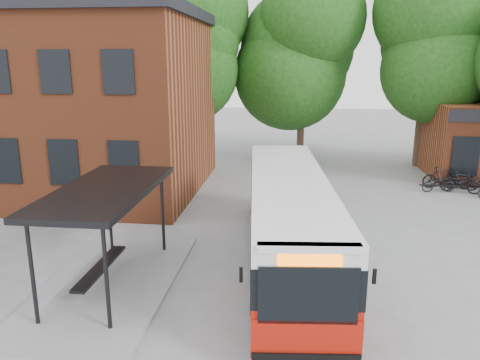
# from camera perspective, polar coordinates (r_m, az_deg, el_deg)

# --- Properties ---
(ground) EXTENTS (100.00, 100.00, 0.00)m
(ground) POSITION_cam_1_polar(r_m,az_deg,el_deg) (14.17, 3.74, -11.66)
(ground) COLOR slate
(station_building) EXTENTS (18.40, 10.40, 8.50)m
(station_building) POSITION_cam_1_polar(r_m,az_deg,el_deg) (25.68, -25.63, 8.64)
(station_building) COLOR brown
(station_building) RESTS_ON ground
(bus_shelter) EXTENTS (3.60, 7.00, 2.90)m
(bus_shelter) POSITION_cam_1_polar(r_m,az_deg,el_deg) (13.63, -15.78, -6.66)
(bus_shelter) COLOR black
(bus_shelter) RESTS_ON ground
(bike_rail) EXTENTS (5.20, 0.10, 0.38)m
(bike_rail) POSITION_cam_1_polar(r_m,az_deg,el_deg) (25.07, 26.70, -1.06)
(bike_rail) COLOR black
(bike_rail) RESTS_ON ground
(tree_0) EXTENTS (7.92, 7.92, 11.00)m
(tree_0) POSITION_cam_1_polar(r_m,az_deg,el_deg) (29.46, -6.45, 12.95)
(tree_0) COLOR #174311
(tree_0) RESTS_ON ground
(tree_1) EXTENTS (7.92, 7.92, 10.40)m
(tree_1) POSITION_cam_1_polar(r_m,az_deg,el_deg) (29.74, 7.61, 12.35)
(tree_1) COLOR #174311
(tree_1) RESTS_ON ground
(tree_2) EXTENTS (7.92, 7.92, 11.00)m
(tree_2) POSITION_cam_1_polar(r_m,az_deg,el_deg) (29.67, 21.60, 12.07)
(tree_2) COLOR #174311
(tree_2) RESTS_ON ground
(city_bus) EXTENTS (3.28, 11.14, 2.79)m
(city_bus) POSITION_cam_1_polar(r_m,az_deg,el_deg) (14.60, 5.87, -4.97)
(city_bus) COLOR #A61509
(city_bus) RESTS_ON ground
(bicycle_0) EXTENTS (1.63, 0.72, 0.83)m
(bicycle_0) POSITION_cam_1_polar(r_m,az_deg,el_deg) (24.53, 23.04, -0.44)
(bicycle_0) COLOR black
(bicycle_0) RESTS_ON ground
(bicycle_1) EXTENTS (1.87, 0.63, 1.11)m
(bicycle_1) POSITION_cam_1_polar(r_m,az_deg,el_deg) (25.29, 23.34, 0.28)
(bicycle_1) COLOR black
(bicycle_1) RESTS_ON ground
(bicycle_2) EXTENTS (1.96, 1.28, 0.97)m
(bicycle_2) POSITION_cam_1_polar(r_m,az_deg,el_deg) (24.86, 25.30, -0.31)
(bicycle_2) COLOR black
(bicycle_2) RESTS_ON ground
(bicycle_3) EXTENTS (1.62, 0.82, 0.94)m
(bicycle_3) POSITION_cam_1_polar(r_m,az_deg,el_deg) (25.41, 25.37, -0.07)
(bicycle_3) COLOR black
(bicycle_3) RESTS_ON ground
(bicycle_4) EXTENTS (1.79, 0.71, 0.92)m
(bicycle_4) POSITION_cam_1_polar(r_m,az_deg,el_deg) (25.76, 27.02, -0.09)
(bicycle_4) COLOR black
(bicycle_4) RESTS_ON ground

